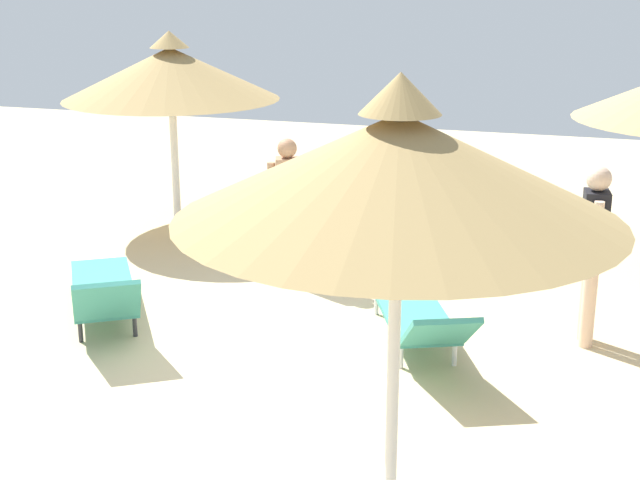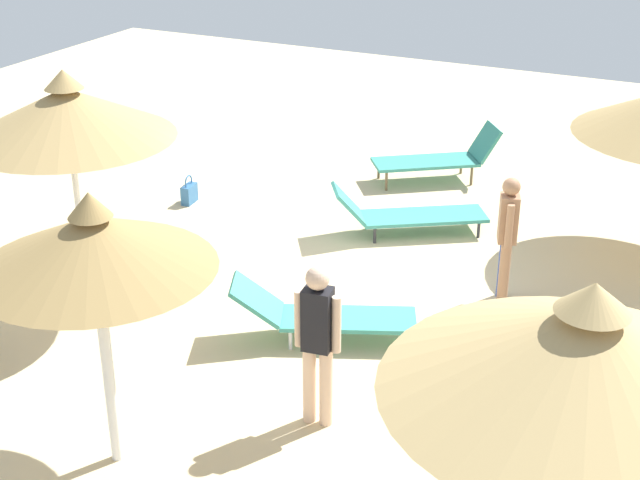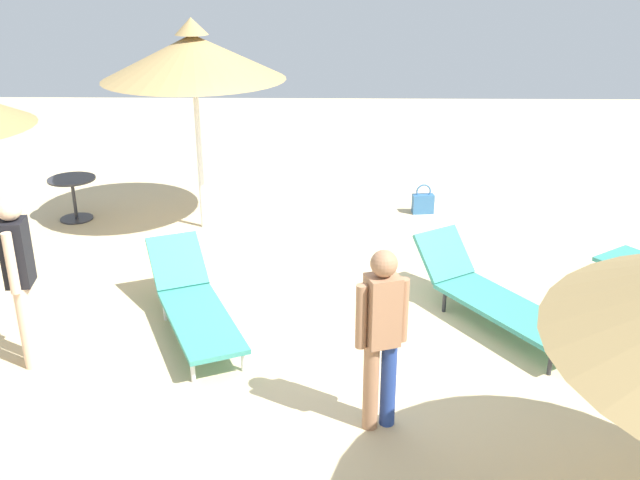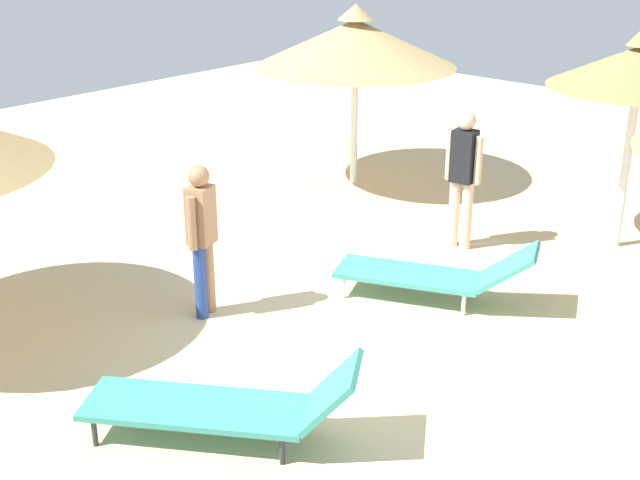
# 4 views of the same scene
# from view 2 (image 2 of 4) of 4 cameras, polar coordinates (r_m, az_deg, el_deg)

# --- Properties ---
(ground) EXTENTS (24.00, 24.00, 0.10)m
(ground) POSITION_cam_2_polar(r_m,az_deg,el_deg) (11.66, 1.05, -3.26)
(ground) COLOR beige
(parasol_umbrella_near_left) EXTENTS (2.44, 2.44, 2.89)m
(parasol_umbrella_near_left) POSITION_cam_2_polar(r_m,az_deg,el_deg) (10.84, -15.44, 7.62)
(parasol_umbrella_near_left) COLOR white
(parasol_umbrella_near_left) RESTS_ON ground
(parasol_umbrella_far_right) EXTENTS (2.90, 2.90, 2.62)m
(parasol_umbrella_far_right) POSITION_cam_2_polar(r_m,az_deg,el_deg) (6.59, 16.23, -6.76)
(parasol_umbrella_far_right) COLOR white
(parasol_umbrella_far_right) RESTS_ON ground
(parasol_umbrella_far_left) EXTENTS (2.07, 2.07, 2.66)m
(parasol_umbrella_far_left) POSITION_cam_2_polar(r_m,az_deg,el_deg) (7.85, -13.89, -0.21)
(parasol_umbrella_far_left) COLOR white
(parasol_umbrella_far_left) RESTS_ON ground
(lounge_chair_back) EXTENTS (2.15, 1.36, 0.72)m
(lounge_chair_back) POSITION_cam_2_polar(r_m,az_deg,el_deg) (10.39, 0.07, -4.60)
(lounge_chair_back) COLOR teal
(lounge_chair_back) RESTS_ON ground
(lounge_chair_near_right) EXTENTS (2.01, 1.70, 0.90)m
(lounge_chair_near_right) POSITION_cam_2_polar(r_m,az_deg,el_deg) (15.10, 7.50, 5.12)
(lounge_chair_near_right) COLOR teal
(lounge_chair_near_right) RESTS_ON ground
(lounge_chair_edge) EXTENTS (2.17, 1.70, 0.75)m
(lounge_chair_edge) POSITION_cam_2_polar(r_m,az_deg,el_deg) (13.08, 5.33, 1.66)
(lounge_chair_edge) COLOR teal
(lounge_chair_edge) RESTS_ON ground
(person_standing_front) EXTENTS (0.46, 0.25, 1.70)m
(person_standing_front) POSITION_cam_2_polar(r_m,az_deg,el_deg) (8.70, -0.15, -6.00)
(person_standing_front) COLOR beige
(person_standing_front) RESTS_ON ground
(person_standing_center) EXTENTS (0.29, 0.43, 1.60)m
(person_standing_center) POSITION_cam_2_polar(r_m,az_deg,el_deg) (11.22, 11.56, 0.45)
(person_standing_center) COLOR #A57554
(person_standing_center) RESTS_ON ground
(handbag) EXTENTS (0.17, 0.33, 0.46)m
(handbag) POSITION_cam_2_polar(r_m,az_deg,el_deg) (14.32, -8.13, 2.91)
(handbag) COLOR #336699
(handbag) RESTS_ON ground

